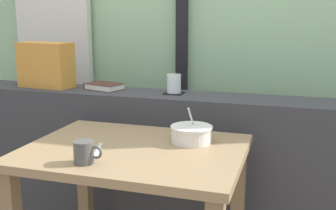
{
  "coord_description": "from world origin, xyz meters",
  "views": [
    {
      "loc": [
        0.69,
        -1.53,
        1.26
      ],
      "look_at": [
        0.11,
        0.31,
        0.84
      ],
      "focal_mm": 44.31,
      "sensor_mm": 36.0,
      "label": 1
    }
  ],
  "objects_px": {
    "fork_utensil": "(98,150)",
    "closed_book": "(104,86)",
    "juice_glass": "(174,84)",
    "coaster_square": "(174,93)",
    "breakfast_table": "(135,177)",
    "throw_pillow": "(46,65)",
    "soup_bowl": "(191,134)",
    "ceramic_mug": "(84,152)"
  },
  "relations": [
    {
      "from": "fork_utensil",
      "to": "closed_book",
      "type": "bearing_deg",
      "value": 95.57
    },
    {
      "from": "juice_glass",
      "to": "fork_utensil",
      "type": "xyz_separation_m",
      "value": [
        -0.13,
        -0.66,
        -0.17
      ]
    },
    {
      "from": "coaster_square",
      "to": "juice_glass",
      "type": "height_order",
      "value": "juice_glass"
    },
    {
      "from": "breakfast_table",
      "to": "throw_pillow",
      "type": "xyz_separation_m",
      "value": [
        -0.77,
        0.56,
        0.39
      ]
    },
    {
      "from": "juice_glass",
      "to": "throw_pillow",
      "type": "bearing_deg",
      "value": -178.49
    },
    {
      "from": "breakfast_table",
      "to": "coaster_square",
      "type": "height_order",
      "value": "coaster_square"
    },
    {
      "from": "juice_glass",
      "to": "soup_bowl",
      "type": "distance_m",
      "value": 0.5
    },
    {
      "from": "juice_glass",
      "to": "breakfast_table",
      "type": "bearing_deg",
      "value": -90.11
    },
    {
      "from": "soup_bowl",
      "to": "fork_utensil",
      "type": "height_order",
      "value": "soup_bowl"
    },
    {
      "from": "coaster_square",
      "to": "breakfast_table",
      "type": "bearing_deg",
      "value": -90.11
    },
    {
      "from": "breakfast_table",
      "to": "ceramic_mug",
      "type": "height_order",
      "value": "ceramic_mug"
    },
    {
      "from": "closed_book",
      "to": "throw_pillow",
      "type": "distance_m",
      "value": 0.37
    },
    {
      "from": "coaster_square",
      "to": "fork_utensil",
      "type": "height_order",
      "value": "coaster_square"
    },
    {
      "from": "breakfast_table",
      "to": "coaster_square",
      "type": "relative_size",
      "value": 9.02
    },
    {
      "from": "throw_pillow",
      "to": "breakfast_table",
      "type": "bearing_deg",
      "value": -35.81
    },
    {
      "from": "juice_glass",
      "to": "ceramic_mug",
      "type": "xyz_separation_m",
      "value": [
        -0.11,
        -0.81,
        -0.13
      ]
    },
    {
      "from": "soup_bowl",
      "to": "fork_utensil",
      "type": "relative_size",
      "value": 1.07
    },
    {
      "from": "ceramic_mug",
      "to": "breakfast_table",
      "type": "bearing_deg",
      "value": 65.28
    },
    {
      "from": "coaster_square",
      "to": "juice_glass",
      "type": "relative_size",
      "value": 1.0
    },
    {
      "from": "coaster_square",
      "to": "throw_pillow",
      "type": "distance_m",
      "value": 0.78
    },
    {
      "from": "breakfast_table",
      "to": "ceramic_mug",
      "type": "distance_m",
      "value": 0.3
    },
    {
      "from": "coaster_square",
      "to": "fork_utensil",
      "type": "bearing_deg",
      "value": -100.91
    },
    {
      "from": "juice_glass",
      "to": "fork_utensil",
      "type": "relative_size",
      "value": 0.59
    },
    {
      "from": "coaster_square",
      "to": "closed_book",
      "type": "height_order",
      "value": "closed_book"
    },
    {
      "from": "breakfast_table",
      "to": "throw_pillow",
      "type": "distance_m",
      "value": 1.03
    },
    {
      "from": "breakfast_table",
      "to": "juice_glass",
      "type": "bearing_deg",
      "value": 89.89
    },
    {
      "from": "closed_book",
      "to": "ceramic_mug",
      "type": "distance_m",
      "value": 0.88
    },
    {
      "from": "coaster_square",
      "to": "soup_bowl",
      "type": "relative_size",
      "value": 0.55
    },
    {
      "from": "throw_pillow",
      "to": "juice_glass",
      "type": "bearing_deg",
      "value": 1.51
    },
    {
      "from": "breakfast_table",
      "to": "juice_glass",
      "type": "distance_m",
      "value": 0.65
    },
    {
      "from": "juice_glass",
      "to": "ceramic_mug",
      "type": "relative_size",
      "value": 0.88
    },
    {
      "from": "coaster_square",
      "to": "fork_utensil",
      "type": "xyz_separation_m",
      "value": [
        -0.13,
        -0.66,
        -0.12
      ]
    },
    {
      "from": "fork_utensil",
      "to": "soup_bowl",
      "type": "bearing_deg",
      "value": 15.61
    },
    {
      "from": "breakfast_table",
      "to": "throw_pillow",
      "type": "relative_size",
      "value": 2.82
    },
    {
      "from": "breakfast_table",
      "to": "fork_utensil",
      "type": "relative_size",
      "value": 5.31
    },
    {
      "from": "throw_pillow",
      "to": "soup_bowl",
      "type": "distance_m",
      "value": 1.09
    },
    {
      "from": "soup_bowl",
      "to": "fork_utensil",
      "type": "distance_m",
      "value": 0.4
    },
    {
      "from": "coaster_square",
      "to": "closed_book",
      "type": "xyz_separation_m",
      "value": [
        -0.42,
        0.01,
        0.01
      ]
    },
    {
      "from": "juice_glass",
      "to": "soup_bowl",
      "type": "bearing_deg",
      "value": -64.38
    },
    {
      "from": "closed_book",
      "to": "ceramic_mug",
      "type": "relative_size",
      "value": 2.02
    },
    {
      "from": "fork_utensil",
      "to": "ceramic_mug",
      "type": "relative_size",
      "value": 1.5
    },
    {
      "from": "coaster_square",
      "to": "fork_utensil",
      "type": "distance_m",
      "value": 0.68
    }
  ]
}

